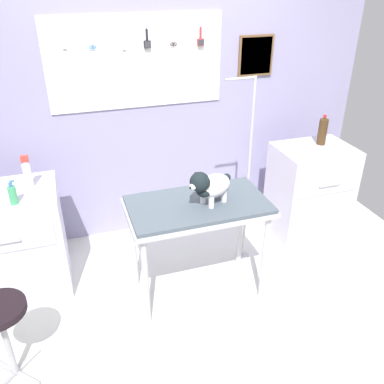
{
  "coord_description": "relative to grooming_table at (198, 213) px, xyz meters",
  "views": [
    {
      "loc": [
        -0.81,
        -2.23,
        2.3
      ],
      "look_at": [
        -0.03,
        0.18,
        0.92
      ],
      "focal_mm": 38.4,
      "sensor_mm": 36.0,
      "label": 1
    }
  ],
  "objects": [
    {
      "name": "detangler_spray",
      "position": [
        -1.24,
        0.29,
        0.21
      ],
      "size": [
        0.06,
        0.05,
        0.18
      ],
      "color": "#40A666",
      "rests_on": "counter_left"
    },
    {
      "name": "grooming_arm",
      "position": [
        0.53,
        0.3,
        0.02
      ],
      "size": [
        0.3,
        0.11,
        1.62
      ],
      "color": "#B7B7BC",
      "rests_on": "ground"
    },
    {
      "name": "dog",
      "position": [
        0.07,
        -0.04,
        0.24
      ],
      "size": [
        0.38,
        0.27,
        0.28
      ],
      "color": "white",
      "rests_on": "grooming_table"
    },
    {
      "name": "counter_left",
      "position": [
        -1.37,
        0.49,
        -0.29
      ],
      "size": [
        0.8,
        0.58,
        0.87
      ],
      "color": "silver",
      "rests_on": "ground"
    },
    {
      "name": "cabinet_right",
      "position": [
        1.28,
        0.49,
        -0.28
      ],
      "size": [
        0.68,
        0.54,
        0.89
      ],
      "color": "silver",
      "rests_on": "ground"
    },
    {
      "name": "stool",
      "position": [
        -1.37,
        -0.39,
        -0.26
      ],
      "size": [
        0.33,
        0.33,
        0.58
      ],
      "color": "#9E9EA3",
      "rests_on": "ground"
    },
    {
      "name": "ground",
      "position": [
        -0.02,
        -0.19,
        -0.75
      ],
      "size": [
        4.4,
        4.0,
        0.04
      ],
      "primitive_type": "cube",
      "color": "silver"
    },
    {
      "name": "soda_bottle",
      "position": [
        1.38,
        0.56,
        0.29
      ],
      "size": [
        0.08,
        0.08,
        0.27
      ],
      "color": "#412C15",
      "rests_on": "cabinet_right"
    },
    {
      "name": "spray_bottle_short",
      "position": [
        -1.15,
        0.52,
        0.25
      ],
      "size": [
        0.06,
        0.06,
        0.25
      ],
      "color": "white",
      "rests_on": "counter_left"
    },
    {
      "name": "rear_wall_panel",
      "position": [
        -0.02,
        1.09,
        0.44
      ],
      "size": [
        4.0,
        0.11,
        2.3
      ],
      "color": "#8D88AD",
      "rests_on": "ground"
    },
    {
      "name": "grooming_table",
      "position": [
        0.0,
        0.0,
        0.0
      ],
      "size": [
        1.04,
        0.57,
        0.82
      ],
      "color": "#B7B7BC",
      "rests_on": "ground"
    }
  ]
}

